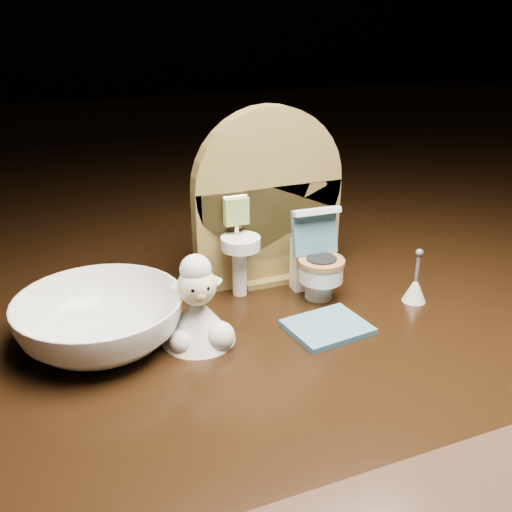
{
  "coord_description": "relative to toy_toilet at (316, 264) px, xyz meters",
  "views": [
    {
      "loc": [
        -0.18,
        -0.35,
        0.22
      ],
      "look_at": [
        -0.03,
        0.02,
        0.05
      ],
      "focal_mm": 40.0,
      "sensor_mm": 36.0,
      "label": 1
    }
  ],
  "objects": [
    {
      "name": "backdrop_panel",
      "position": [
        -0.03,
        0.04,
        0.04
      ],
      "size": [
        0.13,
        0.05,
        0.15
      ],
      "color": "olive",
      "rests_on": "ground"
    },
    {
      "name": "toy_toilet",
      "position": [
        0.0,
        0.0,
        0.0
      ],
      "size": [
        0.04,
        0.05,
        0.07
      ],
      "rotation": [
        0.0,
        0.0,
        -0.05
      ],
      "color": "white",
      "rests_on": "ground"
    },
    {
      "name": "bath_mat",
      "position": [
        -0.02,
        -0.06,
        -0.03
      ],
      "size": [
        0.06,
        0.05,
        0.0
      ],
      "primitive_type": "cube",
      "rotation": [
        0.0,
        0.0,
        0.11
      ],
      "color": "teal",
      "rests_on": "ground"
    },
    {
      "name": "toilet_brush",
      "position": [
        0.07,
        -0.04,
        -0.02
      ],
      "size": [
        0.02,
        0.02,
        0.05
      ],
      "color": "white",
      "rests_on": "ground"
    },
    {
      "name": "plush_lamb",
      "position": [
        -0.11,
        -0.04,
        -0.0
      ],
      "size": [
        0.05,
        0.05,
        0.07
      ],
      "rotation": [
        0.0,
        0.0,
        -0.07
      ],
      "color": "silver",
      "rests_on": "ground"
    },
    {
      "name": "ceramic_bowl",
      "position": [
        -0.18,
        -0.01,
        -0.01
      ],
      "size": [
        0.12,
        0.12,
        0.04
      ],
      "primitive_type": "imported",
      "rotation": [
        0.0,
        0.0,
        -0.02
      ],
      "color": "white",
      "rests_on": "ground"
    }
  ]
}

